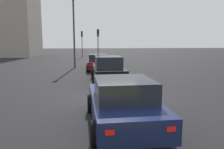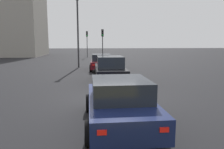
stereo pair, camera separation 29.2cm
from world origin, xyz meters
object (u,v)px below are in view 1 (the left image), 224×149
car_navy_third (123,102)px  car_maroon_lead (98,62)px  traffic_light_near_right (82,39)px  street_lamp_kerbside (74,27)px  traffic_light_near_left (98,39)px  car_black_second (108,70)px

car_navy_third → car_maroon_lead: bearing=-1.0°
traffic_light_near_right → street_lamp_kerbside: bearing=-0.4°
car_navy_third → traffic_light_near_right: traffic_light_near_right is taller
traffic_light_near_left → traffic_light_near_right: traffic_light_near_right is taller
car_maroon_lead → car_navy_third: car_navy_third is taller
traffic_light_near_left → street_lamp_kerbside: bearing=-24.7°
traffic_light_near_right → street_lamp_kerbside: street_lamp_kerbside is taller
car_black_second → car_maroon_lead: bearing=2.1°
car_maroon_lead → car_black_second: 6.12m
car_maroon_lead → car_black_second: car_black_second is taller
car_black_second → traffic_light_near_left: traffic_light_near_left is taller
car_navy_third → traffic_light_near_right: bearing=2.2°
car_maroon_lead → traffic_light_near_right: bearing=8.0°
car_black_second → traffic_light_near_right: 22.89m
car_maroon_lead → street_lamp_kerbside: bearing=48.8°
traffic_light_near_left → traffic_light_near_right: size_ratio=0.96×
car_black_second → traffic_light_near_left: bearing=-1.4°
car_navy_third → street_lamp_kerbside: bearing=7.1°
car_maroon_lead → traffic_light_near_right: traffic_light_near_right is taller
traffic_light_near_left → car_maroon_lead: bearing=-5.2°
traffic_light_near_left → street_lamp_kerbside: 6.96m
car_black_second → traffic_light_near_right: (22.69, 2.01, 2.28)m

